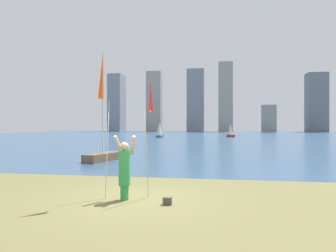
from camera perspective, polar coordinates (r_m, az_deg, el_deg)
name	(u,v)px	position (r m, az deg, el deg)	size (l,w,h in m)	color
ground	(206,137)	(59.50, 7.13, -2.06)	(120.00, 138.00, 0.12)	brown
person	(125,168)	(8.80, -8.10, -7.79)	(0.67, 0.49, 1.82)	green
kite_flag_left	(102,78)	(8.83, -12.16, 8.72)	(0.16, 0.74, 4.20)	#B2B2B7
kite_flag_right	(151,99)	(9.31, -3.27, 5.10)	(0.16, 0.99, 3.49)	#B2B2B7
bag	(167,201)	(8.33, -0.12, -13.82)	(0.23, 0.15, 0.20)	#4C4742
sailboat_1	(160,130)	(54.82, -1.59, -0.81)	(1.12, 2.10, 3.40)	#2D6084
sailboat_2	(103,155)	(18.68, -12.10, -5.38)	(1.49, 3.02, 5.80)	brown
sailboat_4	(230,130)	(58.63, 11.58, -0.82)	(1.52, 1.83, 3.70)	maroon
skyline_tower_0	(117,103)	(117.01, -9.54, 4.22)	(4.91, 7.53, 21.33)	gray
skyline_tower_1	(155,102)	(113.22, -2.53, 4.54)	(5.41, 4.82, 22.02)	gray
skyline_tower_2	(196,101)	(112.69, 5.17, 4.74)	(6.16, 5.09, 22.76)	gray
skyline_tower_3	(225,97)	(109.66, 10.67, 5.29)	(4.92, 5.06, 24.33)	gray
skyline_tower_4	(269,119)	(108.48, 18.28, 1.33)	(4.52, 3.67, 9.16)	gray
skyline_tower_5	(316,103)	(115.55, 25.95, 3.94)	(6.44, 5.36, 20.01)	slate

